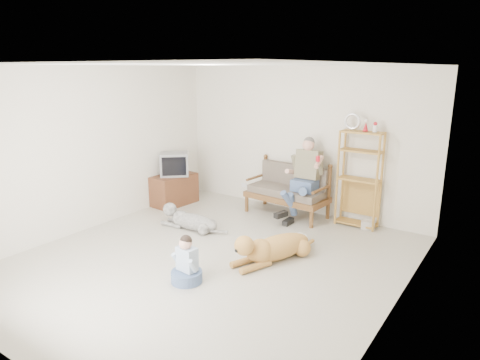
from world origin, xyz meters
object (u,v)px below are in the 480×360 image
Objects in this scene: tv_stand at (174,190)px; loveseat at (289,189)px; etagere at (359,178)px; golden_retriever at (272,248)px.

loveseat is at bearing 24.17° from tv_stand.
tv_stand is (-3.45, -0.89, -0.55)m from etagere.
tv_stand is 3.17m from golden_retriever.
loveseat is 1.01× the size of golden_retriever.
etagere reaches higher than tv_stand.
etagere is at bearing 10.42° from loveseat.
etagere is (1.26, 0.14, 0.36)m from loveseat.
loveseat is 2.09m from golden_retriever.
loveseat is at bearing -173.77° from etagere.
tv_stand is at bearing 179.34° from golden_retriever.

